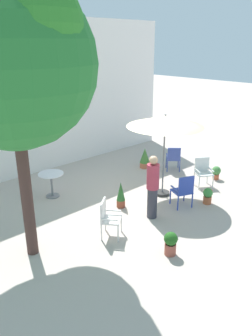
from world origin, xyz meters
TOP-DOWN VIEW (x-y plane):
  - ground_plane at (0.00, 0.00)m, footprint 60.00×60.00m
  - villa_facade at (0.00, 4.00)m, footprint 9.60×0.30m
  - shade_tree at (-3.60, -0.36)m, footprint 3.28×3.12m
  - patio_umbrella_0 at (0.66, -0.37)m, footprint 2.18×2.18m
  - cafe_table_0 at (-1.84, 1.77)m, footprint 0.74×0.74m
  - patio_chair_0 at (2.10, -0.81)m, footprint 0.65×0.63m
  - patio_chair_1 at (0.44, -1.31)m, footprint 0.63×0.62m
  - patio_chair_2 at (2.44, 0.66)m, footprint 0.65×0.65m
  - patio_chair_3 at (-2.02, -1.01)m, footprint 0.64×0.63m
  - potted_plant_0 at (1.14, -1.66)m, footprint 0.27×0.27m
  - potted_plant_1 at (-1.53, -2.50)m, footprint 0.29×0.29m
  - potted_plant_2 at (2.88, -0.82)m, footprint 0.29×0.30m
  - potted_plant_3 at (-0.81, -0.13)m, footprint 0.24×0.24m
  - potted_plant_4 at (1.93, 1.58)m, footprint 0.37×0.37m
  - standing_person at (-0.60, -1.11)m, footprint 0.42×0.42m

SIDE VIEW (x-z plane):
  - ground_plane at x=0.00m, z-range 0.00..0.00m
  - potted_plant_0 at x=1.14m, z-range 0.02..0.49m
  - potted_plant_2 at x=2.88m, z-range 0.03..0.48m
  - potted_plant_1 at x=-1.53m, z-range 0.02..0.56m
  - potted_plant_4 at x=1.93m, z-range 0.00..0.74m
  - potted_plant_3 at x=-0.81m, z-range 0.00..0.75m
  - patio_chair_2 at x=2.44m, z-range 0.06..0.95m
  - cafe_table_0 at x=-1.84m, z-range 0.15..0.89m
  - patio_chair_0 at x=2.10m, z-range 0.07..0.98m
  - patio_chair_3 at x=-2.02m, z-range 0.07..0.99m
  - patio_chair_1 at x=0.44m, z-range 0.06..1.01m
  - standing_person at x=-0.60m, z-range 0.03..1.73m
  - patio_umbrella_0 at x=0.66m, z-range 1.00..3.46m
  - villa_facade at x=0.00m, z-range 0.00..5.14m
  - shade_tree at x=-3.60m, z-range 1.22..6.74m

